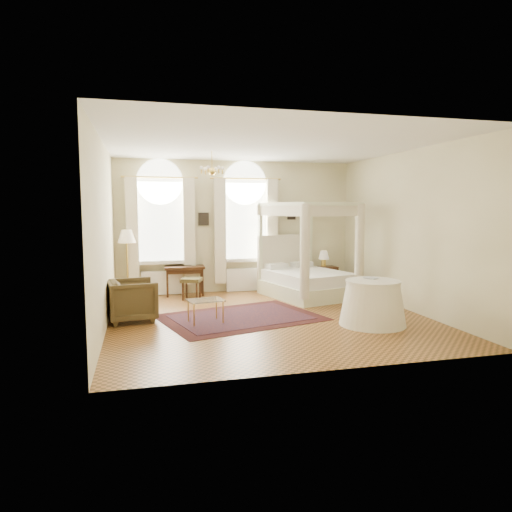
{
  "coord_description": "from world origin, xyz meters",
  "views": [
    {
      "loc": [
        -2.37,
        -8.37,
        2.12
      ],
      "look_at": [
        -0.15,
        0.4,
        1.17
      ],
      "focal_mm": 32.0,
      "sensor_mm": 36.0,
      "label": 1
    }
  ],
  "objects_px": {
    "side_table": "(373,303)",
    "nightstand": "(328,278)",
    "floor_lamp": "(127,240)",
    "canopy_bed": "(308,276)",
    "writing_desk": "(185,270)",
    "stool": "(191,282)",
    "armchair": "(132,300)",
    "coffee_table": "(205,302)"
  },
  "relations": [
    {
      "from": "nightstand",
      "to": "side_table",
      "type": "distance_m",
      "value": 3.57
    },
    {
      "from": "side_table",
      "to": "nightstand",
      "type": "bearing_deg",
      "value": 80.02
    },
    {
      "from": "armchair",
      "to": "coffee_table",
      "type": "bearing_deg",
      "value": -118.9
    },
    {
      "from": "writing_desk",
      "to": "armchair",
      "type": "bearing_deg",
      "value": -117.2
    },
    {
      "from": "coffee_table",
      "to": "side_table",
      "type": "bearing_deg",
      "value": -16.7
    },
    {
      "from": "nightstand",
      "to": "writing_desk",
      "type": "distance_m",
      "value": 3.68
    },
    {
      "from": "nightstand",
      "to": "side_table",
      "type": "xyz_separation_m",
      "value": [
        -0.62,
        -3.51,
        0.09
      ]
    },
    {
      "from": "stool",
      "to": "side_table",
      "type": "relative_size",
      "value": 0.47
    },
    {
      "from": "stool",
      "to": "floor_lamp",
      "type": "height_order",
      "value": "floor_lamp"
    },
    {
      "from": "canopy_bed",
      "to": "side_table",
      "type": "height_order",
      "value": "canopy_bed"
    },
    {
      "from": "stool",
      "to": "nightstand",
      "type": "bearing_deg",
      "value": 5.95
    },
    {
      "from": "nightstand",
      "to": "stool",
      "type": "relative_size",
      "value": 1.1
    },
    {
      "from": "coffee_table",
      "to": "floor_lamp",
      "type": "bearing_deg",
      "value": 117.32
    },
    {
      "from": "writing_desk",
      "to": "coffee_table",
      "type": "relative_size",
      "value": 1.37
    },
    {
      "from": "stool",
      "to": "floor_lamp",
      "type": "xyz_separation_m",
      "value": [
        -1.44,
        0.55,
        0.96
      ]
    },
    {
      "from": "nightstand",
      "to": "writing_desk",
      "type": "relative_size",
      "value": 0.63
    },
    {
      "from": "stool",
      "to": "side_table",
      "type": "bearing_deg",
      "value": -46.87
    },
    {
      "from": "nightstand",
      "to": "floor_lamp",
      "type": "height_order",
      "value": "floor_lamp"
    },
    {
      "from": "writing_desk",
      "to": "side_table",
      "type": "distance_m",
      "value": 4.79
    },
    {
      "from": "nightstand",
      "to": "armchair",
      "type": "height_order",
      "value": "armchair"
    },
    {
      "from": "nightstand",
      "to": "side_table",
      "type": "height_order",
      "value": "side_table"
    },
    {
      "from": "nightstand",
      "to": "coffee_table",
      "type": "relative_size",
      "value": 0.87
    },
    {
      "from": "coffee_table",
      "to": "floor_lamp",
      "type": "relative_size",
      "value": 0.44
    },
    {
      "from": "stool",
      "to": "side_table",
      "type": "distance_m",
      "value": 4.31
    },
    {
      "from": "nightstand",
      "to": "writing_desk",
      "type": "bearing_deg",
      "value": 177.23
    },
    {
      "from": "canopy_bed",
      "to": "side_table",
      "type": "bearing_deg",
      "value": -85.64
    },
    {
      "from": "canopy_bed",
      "to": "coffee_table",
      "type": "bearing_deg",
      "value": -145.14
    },
    {
      "from": "stool",
      "to": "floor_lamp",
      "type": "distance_m",
      "value": 1.81
    },
    {
      "from": "canopy_bed",
      "to": "nightstand",
      "type": "xyz_separation_m",
      "value": [
        0.83,
        0.74,
        -0.2
      ]
    },
    {
      "from": "stool",
      "to": "canopy_bed",
      "type": "bearing_deg",
      "value": -7.71
    },
    {
      "from": "writing_desk",
      "to": "armchair",
      "type": "relative_size",
      "value": 1.12
    },
    {
      "from": "armchair",
      "to": "floor_lamp",
      "type": "distance_m",
      "value": 2.53
    },
    {
      "from": "armchair",
      "to": "floor_lamp",
      "type": "relative_size",
      "value": 0.54
    },
    {
      "from": "canopy_bed",
      "to": "stool",
      "type": "height_order",
      "value": "canopy_bed"
    },
    {
      "from": "canopy_bed",
      "to": "floor_lamp",
      "type": "relative_size",
      "value": 1.5
    },
    {
      "from": "nightstand",
      "to": "stool",
      "type": "height_order",
      "value": "nightstand"
    },
    {
      "from": "stool",
      "to": "coffee_table",
      "type": "xyz_separation_m",
      "value": [
        0.01,
        -2.26,
        -0.02
      ]
    },
    {
      "from": "canopy_bed",
      "to": "nightstand",
      "type": "height_order",
      "value": "canopy_bed"
    },
    {
      "from": "canopy_bed",
      "to": "writing_desk",
      "type": "height_order",
      "value": "canopy_bed"
    },
    {
      "from": "floor_lamp",
      "to": "side_table",
      "type": "height_order",
      "value": "floor_lamp"
    },
    {
      "from": "nightstand",
      "to": "stool",
      "type": "xyz_separation_m",
      "value": [
        -3.56,
        -0.37,
        0.11
      ]
    },
    {
      "from": "writing_desk",
      "to": "floor_lamp",
      "type": "height_order",
      "value": "floor_lamp"
    }
  ]
}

